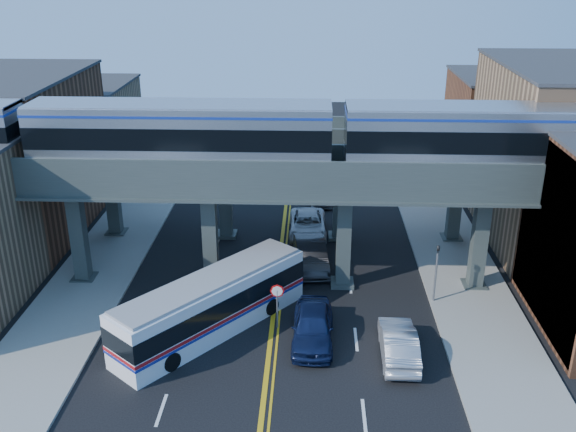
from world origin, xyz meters
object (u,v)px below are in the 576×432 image
at_px(transit_train, 181,133).
at_px(car_parked_curb, 399,343).
at_px(car_lane_c, 308,225).
at_px(car_lane_d, 324,191).
at_px(traffic_signal, 436,267).
at_px(car_lane_a, 313,326).
at_px(car_lane_b, 311,254).
at_px(transit_bus, 212,305).
at_px(stop_sign, 277,299).

xyz_separation_m(transit_train, car_parked_curb, (11.85, -7.50, -8.66)).
bearing_deg(car_lane_c, car_lane_d, 78.71).
bearing_deg(car_parked_curb, traffic_signal, -115.38).
xyz_separation_m(transit_train, car_lane_a, (7.55, -6.23, -8.57)).
relative_size(traffic_signal, car_lane_a, 0.78).
xyz_separation_m(transit_train, car_lane_b, (7.41, 2.36, -8.57)).
bearing_deg(car_parked_curb, car_lane_d, -80.35).
height_order(transit_train, car_parked_curb, transit_train).
bearing_deg(car_lane_b, transit_bus, -130.54).
distance_m(stop_sign, car_lane_d, 19.76).
xyz_separation_m(stop_sign, car_parked_curb, (6.20, -2.50, -0.95)).
relative_size(car_lane_a, car_lane_c, 0.95).
bearing_deg(car_lane_b, transit_train, -169.02).
height_order(transit_train, car_lane_d, transit_train).
height_order(transit_bus, car_lane_b, transit_bus).
xyz_separation_m(transit_bus, car_lane_b, (5.21, 7.75, -0.66)).
xyz_separation_m(traffic_signal, car_lane_a, (-7.00, -4.23, -1.40)).
relative_size(transit_train, car_lane_a, 9.89).
height_order(stop_sign, transit_bus, transit_bus).
xyz_separation_m(traffic_signal, car_lane_b, (-7.14, 4.36, -1.41)).
bearing_deg(car_lane_d, car_lane_a, -91.48).
bearing_deg(transit_train, car_lane_c, 46.08).
distance_m(stop_sign, traffic_signal, 9.41).
height_order(transit_bus, car_lane_c, transit_bus).
xyz_separation_m(transit_train, transit_bus, (2.20, -5.40, -7.91)).
relative_size(stop_sign, car_lane_a, 0.50).
bearing_deg(transit_bus, car_lane_d, 22.55).
height_order(car_lane_b, car_parked_curb, car_lane_b).
bearing_deg(stop_sign, car_lane_c, 83.12).
bearing_deg(car_lane_c, traffic_signal, -53.13).
xyz_separation_m(car_lane_a, car_lane_d, (0.85, 20.76, -0.16)).
distance_m(car_lane_c, car_lane_d, 7.22).
relative_size(transit_train, car_lane_d, 10.26).
bearing_deg(stop_sign, traffic_signal, 18.63).
xyz_separation_m(stop_sign, car_lane_b, (1.76, 7.36, -0.87)).
height_order(car_lane_b, car_lane_c, car_lane_b).
height_order(transit_train, car_lane_a, transit_train).
relative_size(car_lane_b, car_lane_c, 0.97).
distance_m(stop_sign, car_lane_b, 7.61).
height_order(car_lane_a, car_lane_c, car_lane_a).
bearing_deg(car_lane_b, stop_sign, -110.12).
distance_m(transit_train, car_lane_b, 11.58).
distance_m(stop_sign, transit_bus, 3.47).
xyz_separation_m(car_lane_a, car_parked_curb, (4.30, -1.27, -0.09)).
bearing_deg(car_lane_a, transit_train, 141.78).
relative_size(stop_sign, car_parked_curb, 0.54).
bearing_deg(car_lane_d, stop_sign, -97.16).
distance_m(traffic_signal, transit_bus, 12.83).
bearing_deg(transit_train, transit_bus, -67.79).
distance_m(car_lane_a, car_parked_curb, 4.48).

